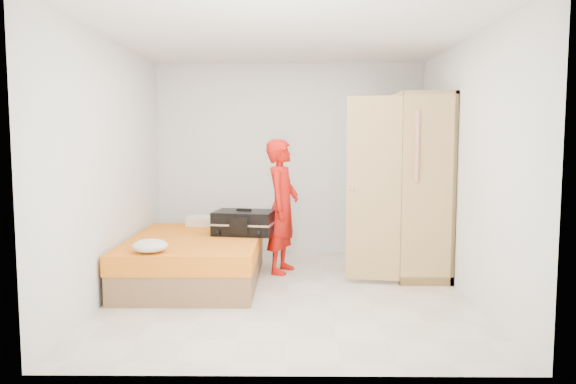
{
  "coord_description": "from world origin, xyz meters",
  "views": [
    {
      "loc": [
        0.05,
        -5.66,
        1.63
      ],
      "look_at": [
        -0.01,
        0.57,
        1.0
      ],
      "focal_mm": 35.0,
      "sensor_mm": 36.0,
      "label": 1
    }
  ],
  "objects_px": {
    "bed": "(195,259)",
    "wardrobe": "(413,190)",
    "round_cushion": "(150,246)",
    "suitcase": "(244,223)",
    "person": "(282,206)"
  },
  "relations": [
    {
      "from": "bed",
      "to": "wardrobe",
      "type": "relative_size",
      "value": 0.96
    },
    {
      "from": "wardrobe",
      "to": "round_cushion",
      "type": "height_order",
      "value": "wardrobe"
    },
    {
      "from": "bed",
      "to": "suitcase",
      "type": "bearing_deg",
      "value": 22.1
    },
    {
      "from": "bed",
      "to": "round_cushion",
      "type": "relative_size",
      "value": 5.93
    },
    {
      "from": "person",
      "to": "wardrobe",
      "type": "bearing_deg",
      "value": -76.95
    },
    {
      "from": "wardrobe",
      "to": "suitcase",
      "type": "bearing_deg",
      "value": -175.42
    },
    {
      "from": "bed",
      "to": "round_cushion",
      "type": "bearing_deg",
      "value": -109.28
    },
    {
      "from": "person",
      "to": "suitcase",
      "type": "height_order",
      "value": "person"
    },
    {
      "from": "wardrobe",
      "to": "suitcase",
      "type": "relative_size",
      "value": 2.77
    },
    {
      "from": "person",
      "to": "round_cushion",
      "type": "distance_m",
      "value": 1.8
    },
    {
      "from": "suitcase",
      "to": "person",
      "type": "bearing_deg",
      "value": 37.62
    },
    {
      "from": "round_cushion",
      "to": "wardrobe",
      "type": "bearing_deg",
      "value": 23.2
    },
    {
      "from": "bed",
      "to": "suitcase",
      "type": "xyz_separation_m",
      "value": [
        0.53,
        0.22,
        0.38
      ]
    },
    {
      "from": "bed",
      "to": "wardrobe",
      "type": "xyz_separation_m",
      "value": [
        2.5,
        0.37,
        0.75
      ]
    },
    {
      "from": "person",
      "to": "suitcase",
      "type": "bearing_deg",
      "value": 133.81
    }
  ]
}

